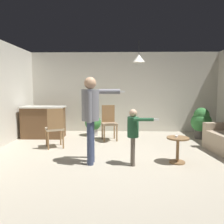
{
  "coord_description": "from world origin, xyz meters",
  "views": [
    {
      "loc": [
        -0.19,
        -4.48,
        1.48
      ],
      "look_at": [
        -0.32,
        0.06,
        1.0
      ],
      "focal_mm": 35.68,
      "sensor_mm": 36.0,
      "label": 1
    }
  ],
  "objects_px": {
    "side_table_by_couch": "(178,147)",
    "dining_chair_by_counter": "(55,127)",
    "person_adult": "(91,111)",
    "person_child": "(134,131)",
    "potted_plant_corner": "(201,122)",
    "kitchen_counter": "(44,122)",
    "dining_chair_near_wall": "(109,121)",
    "potted_plant_by_wall": "(93,122)",
    "spare_remote_on_table": "(177,136)"
  },
  "relations": [
    {
      "from": "side_table_by_couch",
      "to": "dining_chair_by_counter",
      "type": "distance_m",
      "value": 2.95
    },
    {
      "from": "side_table_by_couch",
      "to": "person_adult",
      "type": "xyz_separation_m",
      "value": [
        -1.71,
        -0.08,
        0.73
      ]
    },
    {
      "from": "side_table_by_couch",
      "to": "person_child",
      "type": "height_order",
      "value": "person_child"
    },
    {
      "from": "dining_chair_by_counter",
      "to": "potted_plant_corner",
      "type": "height_order",
      "value": "dining_chair_by_counter"
    },
    {
      "from": "side_table_by_couch",
      "to": "potted_plant_corner",
      "type": "bearing_deg",
      "value": 60.25
    },
    {
      "from": "kitchen_counter",
      "to": "person_child",
      "type": "height_order",
      "value": "person_child"
    },
    {
      "from": "kitchen_counter",
      "to": "potted_plant_corner",
      "type": "bearing_deg",
      "value": 0.05
    },
    {
      "from": "dining_chair_by_counter",
      "to": "dining_chair_near_wall",
      "type": "height_order",
      "value": "same"
    },
    {
      "from": "side_table_by_couch",
      "to": "potted_plant_corner",
      "type": "height_order",
      "value": "potted_plant_corner"
    },
    {
      "from": "potted_plant_by_wall",
      "to": "person_adult",
      "type": "bearing_deg",
      "value": -84.15
    },
    {
      "from": "dining_chair_by_counter",
      "to": "spare_remote_on_table",
      "type": "relative_size",
      "value": 7.69
    },
    {
      "from": "side_table_by_couch",
      "to": "person_adult",
      "type": "height_order",
      "value": "person_adult"
    },
    {
      "from": "person_adult",
      "to": "dining_chair_by_counter",
      "type": "relative_size",
      "value": 1.7
    },
    {
      "from": "dining_chair_by_counter",
      "to": "spare_remote_on_table",
      "type": "xyz_separation_m",
      "value": [
        2.73,
        -1.02,
        -0.01
      ]
    },
    {
      "from": "side_table_by_couch",
      "to": "dining_chair_by_counter",
      "type": "height_order",
      "value": "dining_chair_by_counter"
    },
    {
      "from": "potted_plant_corner",
      "to": "spare_remote_on_table",
      "type": "xyz_separation_m",
      "value": [
        -1.31,
        -2.23,
        0.03
      ]
    },
    {
      "from": "side_table_by_couch",
      "to": "person_child",
      "type": "distance_m",
      "value": 0.97
    },
    {
      "from": "person_adult",
      "to": "spare_remote_on_table",
      "type": "height_order",
      "value": "person_adult"
    },
    {
      "from": "dining_chair_by_counter",
      "to": "spare_remote_on_table",
      "type": "distance_m",
      "value": 2.91
    },
    {
      "from": "kitchen_counter",
      "to": "dining_chair_by_counter",
      "type": "xyz_separation_m",
      "value": [
        0.69,
        -1.2,
        0.07
      ]
    },
    {
      "from": "kitchen_counter",
      "to": "potted_plant_by_wall",
      "type": "relative_size",
      "value": 1.61
    },
    {
      "from": "person_child",
      "to": "potted_plant_corner",
      "type": "distance_m",
      "value": 3.23
    },
    {
      "from": "potted_plant_corner",
      "to": "potted_plant_by_wall",
      "type": "distance_m",
      "value": 3.28
    },
    {
      "from": "dining_chair_by_counter",
      "to": "potted_plant_by_wall",
      "type": "height_order",
      "value": "dining_chair_by_counter"
    },
    {
      "from": "side_table_by_couch",
      "to": "potted_plant_by_wall",
      "type": "xyz_separation_m",
      "value": [
        -1.98,
        2.57,
        0.1
      ]
    },
    {
      "from": "dining_chair_by_counter",
      "to": "kitchen_counter",
      "type": "bearing_deg",
      "value": 95.39
    },
    {
      "from": "kitchen_counter",
      "to": "person_child",
      "type": "relative_size",
      "value": 1.15
    },
    {
      "from": "dining_chair_near_wall",
      "to": "spare_remote_on_table",
      "type": "relative_size",
      "value": 7.69
    },
    {
      "from": "kitchen_counter",
      "to": "dining_chair_by_counter",
      "type": "bearing_deg",
      "value": -60.25
    },
    {
      "from": "kitchen_counter",
      "to": "potted_plant_corner",
      "type": "height_order",
      "value": "kitchen_counter"
    },
    {
      "from": "side_table_by_couch",
      "to": "potted_plant_by_wall",
      "type": "height_order",
      "value": "potted_plant_by_wall"
    },
    {
      "from": "potted_plant_by_wall",
      "to": "side_table_by_couch",
      "type": "bearing_deg",
      "value": -52.38
    },
    {
      "from": "side_table_by_couch",
      "to": "potted_plant_by_wall",
      "type": "distance_m",
      "value": 3.25
    },
    {
      "from": "person_child",
      "to": "potted_plant_by_wall",
      "type": "height_order",
      "value": "person_child"
    },
    {
      "from": "dining_chair_by_counter",
      "to": "dining_chair_near_wall",
      "type": "xyz_separation_m",
      "value": [
        1.3,
        0.97,
        0.0
      ]
    },
    {
      "from": "side_table_by_couch",
      "to": "spare_remote_on_table",
      "type": "bearing_deg",
      "value": 160.68
    },
    {
      "from": "person_child",
      "to": "dining_chair_by_counter",
      "type": "xyz_separation_m",
      "value": [
        -1.86,
        1.18,
        -0.13
      ]
    },
    {
      "from": "potted_plant_corner",
      "to": "potted_plant_by_wall",
      "type": "relative_size",
      "value": 1.17
    },
    {
      "from": "dining_chair_near_wall",
      "to": "kitchen_counter",
      "type": "bearing_deg",
      "value": -19.4
    },
    {
      "from": "kitchen_counter",
      "to": "person_adult",
      "type": "bearing_deg",
      "value": -53.16
    },
    {
      "from": "dining_chair_near_wall",
      "to": "potted_plant_corner",
      "type": "relative_size",
      "value": 1.09
    },
    {
      "from": "person_child",
      "to": "potted_plant_corner",
      "type": "relative_size",
      "value": 1.19
    },
    {
      "from": "person_adult",
      "to": "person_child",
      "type": "relative_size",
      "value": 1.56
    },
    {
      "from": "dining_chair_near_wall",
      "to": "potted_plant_by_wall",
      "type": "height_order",
      "value": "dining_chair_near_wall"
    },
    {
      "from": "dining_chair_by_counter",
      "to": "potted_plant_by_wall",
      "type": "bearing_deg",
      "value": 38.96
    },
    {
      "from": "potted_plant_corner",
      "to": "potted_plant_by_wall",
      "type": "bearing_deg",
      "value": 174.19
    },
    {
      "from": "kitchen_counter",
      "to": "side_table_by_couch",
      "type": "bearing_deg",
      "value": -33.0
    },
    {
      "from": "person_child",
      "to": "potted_plant_by_wall",
      "type": "distance_m",
      "value": 2.94
    },
    {
      "from": "side_table_by_couch",
      "to": "dining_chair_near_wall",
      "type": "relative_size",
      "value": 0.52
    },
    {
      "from": "potted_plant_by_wall",
      "to": "kitchen_counter",
      "type": "bearing_deg",
      "value": -167.04
    }
  ]
}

